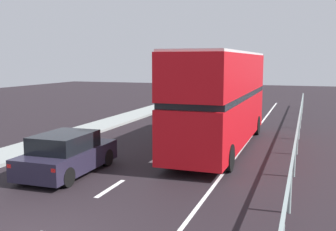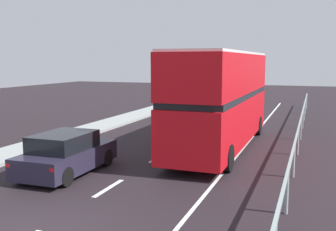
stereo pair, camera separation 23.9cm
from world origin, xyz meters
name	(u,v)px [view 1 (the left image)]	position (x,y,z in m)	size (l,w,h in m)	color
lane_paint_markings	(206,159)	(1.89, 8.74, 0.00)	(3.14, 46.00, 0.01)	silver
bridge_side_railing	(296,141)	(5.38, 9.00, 0.92)	(0.10, 42.00, 1.14)	gray
double_decker_bus_red	(222,97)	(2.05, 10.94, 2.33)	(2.56, 10.73, 4.36)	red
hatchback_car_near	(67,154)	(-2.19, 4.99, 0.70)	(1.89, 4.13, 1.47)	#242033
sedan_car_ahead	(186,106)	(-2.73, 21.24, 0.68)	(1.87, 4.51, 1.43)	black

